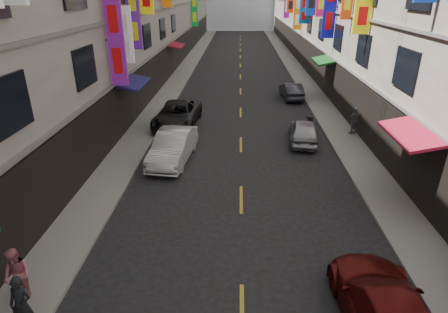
# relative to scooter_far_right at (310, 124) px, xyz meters

# --- Properties ---
(sidewalk_left) EXTENTS (2.00, 90.00, 0.12)m
(sidewalk_left) POSITION_rel_scooter_far_right_xyz_m (-10.18, 15.67, -0.38)
(sidewalk_left) COLOR slate
(sidewalk_left) RESTS_ON ground
(sidewalk_right) EXTENTS (2.00, 90.00, 0.12)m
(sidewalk_right) POSITION_rel_scooter_far_right_xyz_m (1.82, 15.67, -0.38)
(sidewalk_right) COLOR slate
(sidewalk_right) RESTS_ON ground
(street_awnings) EXTENTS (13.99, 35.20, 0.41)m
(street_awnings) POSITION_rel_scooter_far_right_xyz_m (-5.44, -0.33, 2.56)
(street_awnings) COLOR #15502B
(street_awnings) RESTS_ON ground
(lane_markings) EXTENTS (0.12, 80.20, 0.01)m
(lane_markings) POSITION_rel_scooter_far_right_xyz_m (-4.18, 12.67, -0.44)
(lane_markings) COLOR gold
(lane_markings) RESTS_ON ground
(scooter_far_right) EXTENTS (0.70, 1.77, 1.14)m
(scooter_far_right) POSITION_rel_scooter_far_right_xyz_m (0.00, 0.00, 0.00)
(scooter_far_right) COLOR black
(scooter_far_right) RESTS_ON ground
(car_left_mid) EXTENTS (2.06, 4.73, 1.51)m
(car_left_mid) POSITION_rel_scooter_far_right_xyz_m (-7.58, -4.61, 0.31)
(car_left_mid) COLOR beige
(car_left_mid) RESTS_ON ground
(car_left_far) EXTENTS (2.76, 5.41, 1.46)m
(car_left_far) POSITION_rel_scooter_far_right_xyz_m (-8.18, 0.64, 0.29)
(car_left_far) COLOR black
(car_left_far) RESTS_ON ground
(car_right_mid) EXTENTS (2.01, 4.04, 1.32)m
(car_right_mid) POSITION_rel_scooter_far_right_xyz_m (-0.66, -1.80, 0.22)
(car_right_mid) COLOR #A5A5A9
(car_right_mid) RESTS_ON ground
(car_right_far) EXTENTS (1.59, 3.91, 1.26)m
(car_right_far) POSITION_rel_scooter_far_right_xyz_m (-0.18, 7.50, 0.19)
(car_right_far) COLOR #282930
(car_right_far) RESTS_ON ground
(pedestrian_lnear) EXTENTS (0.59, 0.54, 1.55)m
(pedestrian_lnear) POSITION_rel_scooter_far_right_xyz_m (-9.58, -15.06, 0.45)
(pedestrian_lnear) COLOR black
(pedestrian_lnear) RESTS_ON sidewalk_left
(pedestrian_lfar) EXTENTS (0.90, 0.77, 1.57)m
(pedestrian_lfar) POSITION_rel_scooter_far_right_xyz_m (-10.24, -14.06, 0.46)
(pedestrian_lfar) COLOR #C96A75
(pedestrian_lfar) RESTS_ON sidewalk_left
(pedestrian_rfar) EXTENTS (1.05, 0.76, 1.61)m
(pedestrian_rfar) POSITION_rel_scooter_far_right_xyz_m (2.42, -0.72, 0.48)
(pedestrian_rfar) COLOR #5D5D5F
(pedestrian_rfar) RESTS_ON sidewalk_right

